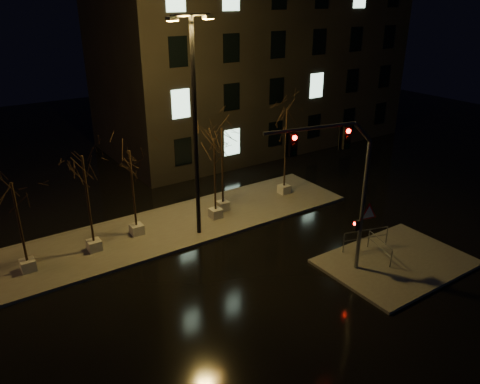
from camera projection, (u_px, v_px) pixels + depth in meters
ground at (228, 278)px, 21.70m from camera, size 90.00×90.00×0.00m
median at (171, 227)px, 26.25m from camera, size 22.00×5.00×0.15m
sidewalk_corner at (396, 262)px, 22.85m from camera, size 7.00×5.00×0.15m
building at (252, 54)px, 39.72m from camera, size 25.00×12.00×15.00m
tree_0 at (15, 203)px, 20.70m from camera, size 1.80×1.80×4.57m
tree_1 at (85, 178)px, 22.25m from camera, size 1.80×1.80×5.18m
tree_2 at (131, 170)px, 23.95m from camera, size 1.80×1.80×4.86m
tree_3 at (214, 157)px, 25.81m from camera, size 1.80×1.80×4.87m
tree_4 at (222, 147)px, 26.68m from camera, size 1.80×1.80×5.22m
tree_5 at (286, 128)px, 28.89m from camera, size 1.80×1.80×5.73m
traffic_signal_mast at (344, 179)px, 20.01m from camera, size 5.79×1.27×7.19m
streetlight_main at (195, 116)px, 23.04m from camera, size 2.77×1.01×11.19m
guard_rail_a at (366, 236)px, 23.64m from camera, size 2.44×0.76×1.10m
guard_rail_b at (380, 246)px, 22.93m from camera, size 0.65×1.97×0.98m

